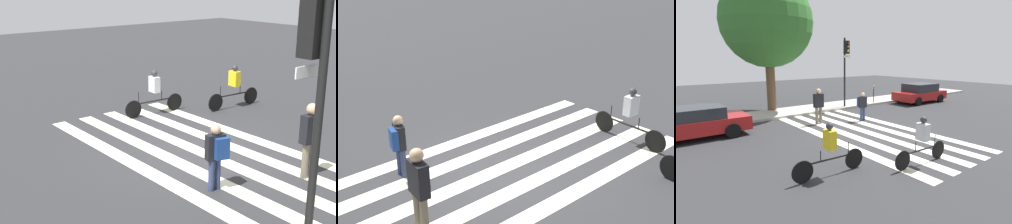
{
  "view_description": "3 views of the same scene",
  "coord_description": "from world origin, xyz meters",
  "views": [
    {
      "loc": [
        8.24,
        8.91,
        4.75
      ],
      "look_at": [
        0.68,
        -0.71,
        1.14
      ],
      "focal_mm": 50.0,
      "sensor_mm": 36.0,
      "label": 1
    },
    {
      "loc": [
        -7.75,
        6.63,
        5.68
      ],
      "look_at": [
        0.02,
        -0.33,
        1.47
      ],
      "focal_mm": 50.0,
      "sensor_mm": 36.0,
      "label": 2
    },
    {
      "loc": [
        -8.06,
        -8.65,
        3.37
      ],
      "look_at": [
        -0.84,
        0.68,
        0.95
      ],
      "focal_mm": 28.0,
      "sensor_mm": 36.0,
      "label": 3
    }
  ],
  "objects": [
    {
      "name": "pedestrian_adult_yellow_jacket",
      "position": [
        1.34,
        1.89,
        0.92
      ],
      "size": [
        0.47,
        0.44,
        1.57
      ],
      "rotation": [
        0.0,
        0.0,
        2.87
      ],
      "color": "navy",
      "rests_on": "ground_plane"
    },
    {
      "name": "cyclist_far_lane",
      "position": [
        -1.18,
        -3.85,
        0.86
      ],
      "size": [
        2.36,
        0.41,
        1.59
      ],
      "rotation": [
        0.0,
        0.0,
        -0.05
      ],
      "color": "black",
      "rests_on": "ground_plane"
    },
    {
      "name": "pedestrian_adult_tall_backpack",
      "position": [
        -0.92,
        2.74,
        1.05
      ],
      "size": [
        0.54,
        0.28,
        1.86
      ],
      "rotation": [
        0.0,
        0.0,
        -0.1
      ],
      "color": "#6B6051",
      "rests_on": "ground_plane"
    },
    {
      "name": "crosswalk_stripes",
      "position": [
        -0.0,
        0.0,
        0.0
      ],
      "size": [
        4.36,
        10.0,
        0.01
      ],
      "color": "#F2EDCC",
      "rests_on": "ground_plane"
    },
    {
      "name": "ground_plane",
      "position": [
        0.0,
        0.0,
        0.0
      ],
      "size": [
        60.0,
        60.0,
        0.0
      ],
      "primitive_type": "plane",
      "color": "#2D2D30"
    }
  ]
}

